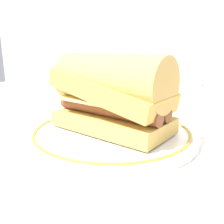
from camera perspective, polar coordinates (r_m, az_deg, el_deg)
name	(u,v)px	position (r m, az deg, el deg)	size (l,w,h in m)	color
ground_plane	(100,138)	(0.44, -2.85, -5.85)	(1.50, 1.50, 0.00)	silver
plate	(112,132)	(0.44, 0.00, -4.65)	(0.30, 0.30, 0.01)	white
sausage_sandwich	(112,92)	(0.42, 0.00, 4.53)	(0.21, 0.13, 0.13)	tan
salt_shaker	(199,94)	(0.66, 19.15, 3.99)	(0.03, 0.03, 0.08)	white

